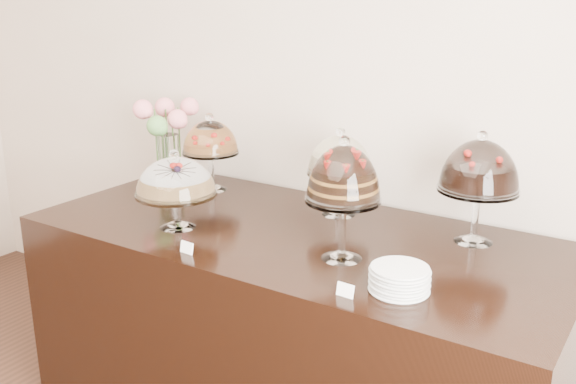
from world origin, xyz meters
The scene contains 11 objects.
wall_back centered at (0.00, 3.00, 1.50)m, with size 5.00×0.04×3.00m, color beige.
display_counter centered at (0.30, 2.45, 0.45)m, with size 2.20×1.00×0.90m, color black.
cake_stand_sugar_sponge centered at (-0.13, 2.23, 1.10)m, with size 0.33×0.33×0.33m.
cake_stand_choco_layer centered at (0.59, 2.31, 1.20)m, with size 0.27×0.27×0.46m.
cake_stand_cheesecake centered at (0.35, 2.74, 1.15)m, with size 0.28×0.28×0.39m.
cake_stand_dark_choco centered at (0.95, 2.73, 1.19)m, with size 0.31×0.31×0.44m.
cake_stand_fruit_tart centered at (-0.36, 2.72, 1.15)m, with size 0.28×0.28×0.38m.
flower_vase centered at (-0.67, 2.75, 1.16)m, with size 0.26×0.32×0.42m.
plate_stack centered at (0.88, 2.17, 0.94)m, with size 0.19×0.19×0.08m.
price_card_left centered at (0.09, 2.03, 0.92)m, with size 0.06×0.01×0.04m, color white.
price_card_right centered at (0.75, 2.04, 0.92)m, with size 0.06×0.01×0.04m, color white.
Camera 1 is at (1.61, 0.38, 1.82)m, focal length 40.00 mm.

